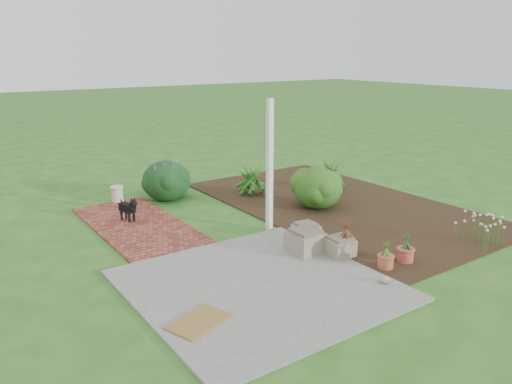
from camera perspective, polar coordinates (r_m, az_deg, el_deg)
ground at (r=9.39m, az=0.39°, el=-4.85°), size 80.00×80.00×0.00m
concrete_patio at (r=7.41m, az=0.24°, el=-10.56°), size 3.50×3.50×0.04m
brick_path at (r=10.10m, az=-13.37°, el=-3.67°), size 1.60×3.50×0.04m
garden_bed at (r=11.27m, az=9.37°, el=-1.43°), size 4.00×7.00×0.03m
veranda_post at (r=9.28m, az=1.56°, el=2.95°), size 0.10×0.10×2.50m
stone_trough_near at (r=8.44m, az=9.55°, el=-6.23°), size 0.44×0.44×0.27m
stone_trough_mid at (r=8.48m, az=5.65°, el=-5.72°), size 0.53×0.53×0.34m
stone_trough_far at (r=9.03m, az=5.75°, el=-4.61°), size 0.44×0.44×0.27m
coir_doormat at (r=6.48m, az=-6.55°, el=-14.47°), size 0.88×0.71×0.02m
black_dog at (r=10.24m, az=-14.38°, el=-1.72°), size 0.25×0.53×0.47m
cream_ceramic_urn at (r=11.67m, az=-15.58°, el=-0.21°), size 0.30×0.30×0.34m
evergreen_shrub at (r=10.87m, az=7.02°, el=0.59°), size 1.32×1.32×0.91m
agapanthus_clump_back at (r=12.45m, az=8.54°, el=2.36°), size 1.26×1.26×0.86m
agapanthus_clump_front at (r=11.81m, az=-0.58°, el=1.87°), size 1.23×1.23×0.88m
pink_flower_patch at (r=9.57m, az=24.17°, el=-3.96°), size 1.03×1.03×0.55m
terracotta_pot_bronze at (r=8.47m, az=10.19°, el=-6.26°), size 0.41×0.41×0.27m
terracotta_pot_small_left at (r=8.48m, az=16.70°, el=-6.87°), size 0.30×0.30×0.22m
terracotta_pot_small_right at (r=8.15m, az=14.58°, el=-7.68°), size 0.27×0.27×0.21m
purple_flowering_bush at (r=11.63m, az=-10.21°, el=1.39°), size 1.25×1.25×0.94m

